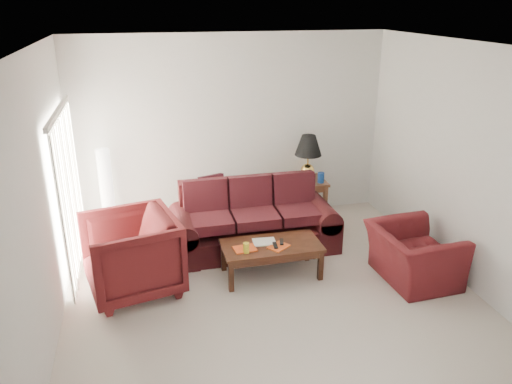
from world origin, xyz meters
TOP-DOWN VIEW (x-y plane):
  - floor at (0.00, 0.00)m, footprint 5.00×5.00m
  - blinds at (-2.42, 1.30)m, footprint 0.10×2.00m
  - sofa at (0.06, 1.25)m, footprint 2.46×1.16m
  - throw_pillow at (-0.43, 1.98)m, footprint 0.43×0.30m
  - end_table at (1.16, 2.14)m, footprint 0.63×0.63m
  - table_lamp at (1.20, 2.21)m, footprint 0.49×0.49m
  - clock at (1.00, 1.98)m, footprint 0.15×0.10m
  - blue_canister at (1.35, 1.98)m, footprint 0.11×0.11m
  - picture_frame at (1.02, 2.34)m, footprint 0.15×0.18m
  - floor_lamp at (-2.00, 2.18)m, footprint 0.29×0.29m
  - armchair_left at (-1.67, 0.49)m, footprint 1.32×1.29m
  - armchair_right at (1.88, -0.08)m, footprint 1.01×1.14m
  - coffee_table at (0.11, 0.45)m, footprint 1.39×0.87m
  - magazine_red at (-0.26, 0.39)m, footprint 0.30×0.24m
  - magazine_white at (0.04, 0.53)m, footprint 0.31×0.24m
  - magazine_orange at (0.18, 0.35)m, footprint 0.33×0.32m
  - remote_a at (0.14, 0.36)m, footprint 0.07×0.17m
  - remote_b at (0.25, 0.44)m, footprint 0.09×0.17m
  - yellow_glass at (-0.26, 0.31)m, footprint 0.10×0.10m

SIDE VIEW (x-z plane):
  - floor at x=0.00m, z-range 0.00..0.00m
  - coffee_table at x=0.11m, z-range 0.00..0.45m
  - end_table at x=1.16m, z-range 0.00..0.67m
  - armchair_right at x=1.88m, z-range 0.00..0.71m
  - magazine_orange at x=0.18m, z-range 0.45..0.47m
  - magazine_red at x=-0.26m, z-range 0.45..0.47m
  - magazine_white at x=0.04m, z-range 0.45..0.47m
  - remote_a at x=0.14m, z-range 0.47..0.49m
  - remote_b at x=0.25m, z-range 0.47..0.49m
  - sofa at x=0.06m, z-range 0.00..0.98m
  - armchair_left at x=-1.67m, z-range 0.00..1.01m
  - yellow_glass at x=-0.26m, z-range 0.45..0.59m
  - floor_lamp at x=-2.00m, z-range 0.00..1.42m
  - throw_pillow at x=-0.43m, z-range 0.53..0.94m
  - clock at x=1.00m, z-range 0.67..0.81m
  - picture_frame at x=1.02m, z-range 0.72..0.77m
  - blue_canister at x=1.35m, z-range 0.67..0.84m
  - table_lamp at x=1.20m, z-range 0.67..1.41m
  - blinds at x=-2.42m, z-range 0.00..2.16m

